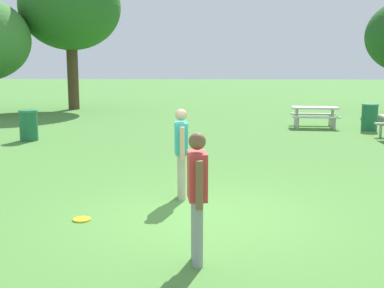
# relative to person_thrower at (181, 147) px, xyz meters

# --- Properties ---
(ground_plane) EXTENTS (120.00, 120.00, 0.00)m
(ground_plane) POSITION_rel_person_thrower_xyz_m (0.40, -1.06, -0.94)
(ground_plane) COLOR #4C8438
(person_thrower) EXTENTS (0.27, 0.61, 1.64)m
(person_thrower) POSITION_rel_person_thrower_xyz_m (0.00, 0.00, 0.00)
(person_thrower) COLOR #B7AD93
(person_thrower) RESTS_ON ground
(person_catcher) EXTENTS (0.27, 0.61, 1.64)m
(person_catcher) POSITION_rel_person_thrower_xyz_m (0.39, -2.92, 0.00)
(person_catcher) COLOR gray
(person_catcher) RESTS_ON ground
(frisbee) EXTENTS (0.28, 0.28, 0.03)m
(frisbee) POSITION_rel_person_thrower_xyz_m (-1.49, -1.34, -0.93)
(frisbee) COLOR yellow
(frisbee) RESTS_ON ground
(picnic_table_far) EXTENTS (1.80, 1.54, 0.77)m
(picnic_table_far) POSITION_rel_person_thrower_xyz_m (4.39, 9.98, -0.38)
(picnic_table_far) COLOR beige
(picnic_table_far) RESTS_ON ground
(trash_can_beside_table) EXTENTS (0.59, 0.59, 0.96)m
(trash_can_beside_table) POSITION_rel_person_thrower_xyz_m (-5.24, 6.39, -0.46)
(trash_can_beside_table) COLOR #1E663D
(trash_can_beside_table) RESTS_ON ground
(trash_can_further_along) EXTENTS (0.59, 0.59, 0.96)m
(trash_can_further_along) POSITION_rel_person_thrower_xyz_m (6.20, 9.19, -0.46)
(trash_can_further_along) COLOR #1E663D
(trash_can_further_along) RESTS_ON ground
(tree_broad_center) EXTENTS (5.07, 5.07, 7.33)m
(tree_broad_center) POSITION_rel_person_thrower_xyz_m (-6.68, 16.54, 4.19)
(tree_broad_center) COLOR #4C3823
(tree_broad_center) RESTS_ON ground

